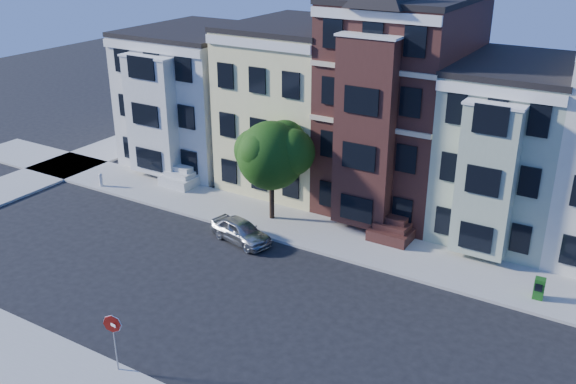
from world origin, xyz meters
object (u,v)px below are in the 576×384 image
Objects in this scene: street_tree at (271,160)px; stop_sign at (115,339)px; newspaper_box at (539,288)px; fire_hydrant at (101,181)px; parked_car at (241,231)px.

stop_sign is at bearing -80.91° from street_tree.
newspaper_box is (14.96, -0.93, -3.04)m from street_tree.
stop_sign is at bearing -41.74° from fire_hydrant.
newspaper_box is (14.92, 2.22, 0.02)m from parked_car.
stop_sign is (14.35, -12.80, 1.03)m from fire_hydrant.
parked_car is at bearing -6.78° from fire_hydrant.
stop_sign is at bearing -137.65° from newspaper_box.
fire_hydrant is (-26.99, -0.78, -0.16)m from newspaper_box.
fire_hydrant is at bearing 176.94° from newspaper_box.
fire_hydrant is (-12.06, 1.43, -0.14)m from parked_car.
parked_car is at bearing 105.52° from stop_sign.
street_tree reaches higher than stop_sign.
parked_car is 15.09m from newspaper_box.
parked_car is 11.63m from stop_sign.
fire_hydrant is 19.26m from stop_sign.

